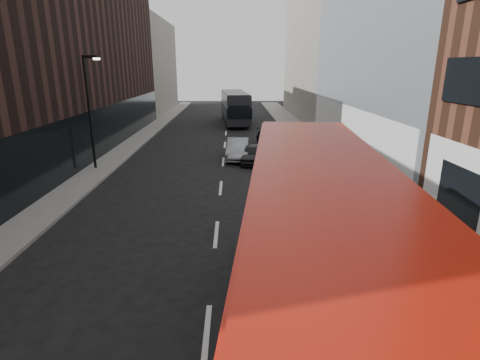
{
  "coord_description": "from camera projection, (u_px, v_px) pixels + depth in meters",
  "views": [
    {
      "loc": [
        0.69,
        -5.83,
        6.46
      ],
      "look_at": [
        0.95,
        7.26,
        2.5
      ],
      "focal_mm": 28.0,
      "sensor_mm": 36.0,
      "label": 1
    }
  ],
  "objects": [
    {
      "name": "car_b",
      "position": [
        238.0,
        149.0,
        27.37
      ],
      "size": [
        1.77,
        4.49,
        1.46
      ],
      "primitive_type": "imported",
      "rotation": [
        0.0,
        0.0,
        -0.05
      ],
      "color": "gray",
      "rests_on": "ground"
    },
    {
      "name": "sidewalk_right",
      "position": [
        314.0,
        146.0,
        31.48
      ],
      "size": [
        3.0,
        80.0,
        0.15
      ],
      "primitive_type": "cube",
      "color": "slate",
      "rests_on": "ground"
    },
    {
      "name": "building_left_mid",
      "position": [
        98.0,
        61.0,
        33.9
      ],
      "size": [
        5.0,
        24.0,
        14.0
      ],
      "primitive_type": "cube",
      "color": "black",
      "rests_on": "ground"
    },
    {
      "name": "car_a",
      "position": [
        253.0,
        154.0,
        26.18
      ],
      "size": [
        1.98,
        3.92,
        1.28
      ],
      "primitive_type": "imported",
      "rotation": [
        0.0,
        0.0,
        -0.13
      ],
      "color": "black",
      "rests_on": "ground"
    },
    {
      "name": "building_modern_block",
      "position": [
        394.0,
        13.0,
        24.88
      ],
      "size": [
        5.03,
        22.0,
        20.0
      ],
      "color": "#949A9D",
      "rests_on": "ground"
    },
    {
      "name": "building_victorian",
      "position": [
        317.0,
        40.0,
        46.96
      ],
      "size": [
        6.5,
        24.0,
        21.0
      ],
      "color": "slate",
      "rests_on": "ground"
    },
    {
      "name": "building_left_far",
      "position": [
        150.0,
        67.0,
        55.1
      ],
      "size": [
        5.0,
        20.0,
        13.0
      ],
      "primitive_type": "cube",
      "color": "slate",
      "rests_on": "ground"
    },
    {
      "name": "car_c",
      "position": [
        270.0,
        138.0,
        31.96
      ],
      "size": [
        2.19,
        4.56,
        1.28
      ],
      "primitive_type": "imported",
      "rotation": [
        0.0,
        0.0,
        0.09
      ],
      "color": "black",
      "rests_on": "ground"
    },
    {
      "name": "grey_bus",
      "position": [
        235.0,
        107.0,
        44.22
      ],
      "size": [
        3.58,
        11.54,
        3.67
      ],
      "rotation": [
        0.0,
        0.0,
        0.08
      ],
      "color": "black",
      "rests_on": "ground"
    },
    {
      "name": "street_lamp",
      "position": [
        90.0,
        105.0,
        23.3
      ],
      "size": [
        1.06,
        0.22,
        7.0
      ],
      "color": "black",
      "rests_on": "sidewalk_left"
    },
    {
      "name": "red_bus",
      "position": [
        317.0,
        265.0,
        7.55
      ],
      "size": [
        3.98,
        11.92,
        4.73
      ],
      "rotation": [
        0.0,
        0.0,
        -0.11
      ],
      "color": "#A3160A",
      "rests_on": "ground"
    },
    {
      "name": "sidewalk_left",
      "position": [
        129.0,
        147.0,
        31.19
      ],
      "size": [
        2.0,
        80.0,
        0.15
      ],
      "primitive_type": "cube",
      "color": "slate",
      "rests_on": "ground"
    }
  ]
}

